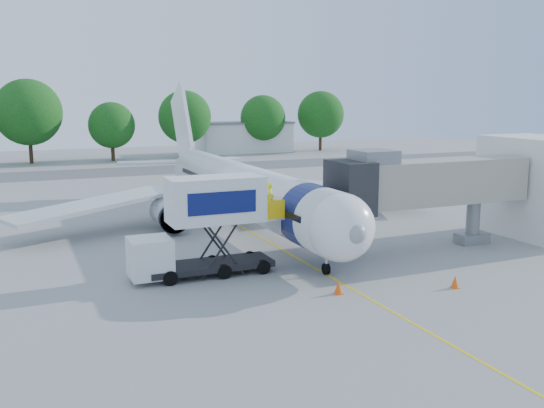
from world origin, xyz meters
name	(u,v)px	position (x,y,z in m)	size (l,w,h in m)	color
ground	(262,238)	(0.00, 0.00, 0.00)	(160.00, 160.00, 0.00)	#9C9C99
guidance_line	(262,238)	(0.00, 0.00, 0.01)	(0.15, 70.00, 0.01)	yellow
taxiway_strip	(142,171)	(0.00, 42.00, 0.00)	(120.00, 10.00, 0.01)	#59595B
aircraft	(241,188)	(0.00, 4.12, 2.95)	(34.17, 37.73, 11.35)	white
jet_bridge	(419,184)	(7.99, -7.00, 4.34)	(13.90, 3.20, 6.60)	#A09989
terminal_stub	(542,187)	(18.50, -7.00, 3.50)	(5.00, 8.00, 7.00)	silver
catering_hiloader	(204,227)	(-6.26, -7.00, 2.76)	(8.50, 2.44, 5.50)	black
ground_tug	(468,320)	(1.08, -19.77, 0.77)	(4.05, 2.79, 1.47)	silver
safety_cone_a	(455,282)	(5.00, -14.30, 0.32)	(0.42, 0.42, 0.67)	#F3520C
safety_cone_b	(338,287)	(-1.03, -12.74, 0.34)	(0.44, 0.44, 0.71)	#F3520C
outbuilding_right	(244,137)	(22.00, 62.00, 2.66)	(16.40, 7.40, 5.30)	silver
tree_c	(28,112)	(-13.23, 57.16, 7.45)	(9.62, 9.62, 12.27)	#382314
tree_d	(112,125)	(-1.61, 56.21, 5.41)	(6.99, 6.99, 8.91)	#382314
tree_e	(185,117)	(9.93, 56.71, 6.49)	(8.39, 8.39, 10.69)	#382314
tree_f	(263,118)	(24.41, 59.13, 6.04)	(7.81, 7.81, 9.96)	#382314
tree_g	(321,114)	(35.84, 59.51, 6.48)	(8.37, 8.37, 10.67)	#382314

